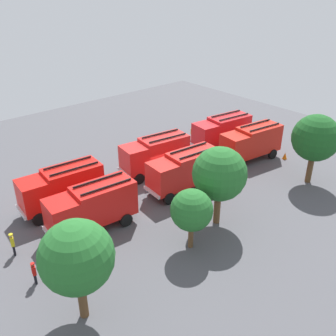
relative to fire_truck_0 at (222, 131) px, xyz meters
name	(u,v)px	position (x,y,z in m)	size (l,w,h in m)	color
ground_plane	(168,181)	(10.02, 1.99, -2.15)	(56.63, 56.63, 0.00)	#4C4C51
fire_truck_0	(222,131)	(0.00, 0.00, 0.00)	(7.45, 3.50, 3.88)	red
fire_truck_1	(155,153)	(9.79, -0.23, 0.00)	(7.45, 3.49, 3.88)	red
fire_truck_2	(62,186)	(20.09, -0.23, 0.00)	(7.38, 3.24, 3.88)	red
fire_truck_3	(251,142)	(0.03, 4.26, 0.00)	(7.46, 3.51, 3.88)	red
fire_truck_4	(184,169)	(10.02, 4.29, 0.00)	(7.38, 3.24, 3.88)	red
fire_truck_5	(92,206)	(19.71, 4.10, 0.00)	(7.37, 3.23, 3.88)	red
firefighter_0	(34,272)	(25.82, 6.85, -1.22)	(0.32, 0.46, 1.67)	black
firefighter_1	(77,207)	(19.88, 1.72, -1.24)	(0.46, 0.47, 1.65)	black
firefighter_2	(192,133)	(0.98, -3.85, -1.17)	(0.40, 0.48, 1.74)	black
firefighter_3	(13,243)	(25.79, 3.10, -1.11)	(0.35, 0.47, 1.83)	black
tree_0	(316,138)	(-0.29, 11.19, 2.48)	(4.44, 4.44, 6.89)	brown
tree_1	(220,174)	(11.63, 9.95, 2.33)	(4.30, 4.30, 6.66)	brown
tree_2	(192,210)	(15.46, 10.84, 1.09)	(3.11, 3.11, 4.82)	brown
tree_3	(77,257)	(24.74, 11.32, 2.29)	(4.26, 4.26, 6.60)	brown
traffic_cone_0	(237,178)	(4.86, 6.47, -1.86)	(0.41, 0.41, 0.58)	#F2600C
traffic_cone_1	(285,156)	(-3.03, 6.72, -1.78)	(0.52, 0.52, 0.75)	#F2600C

